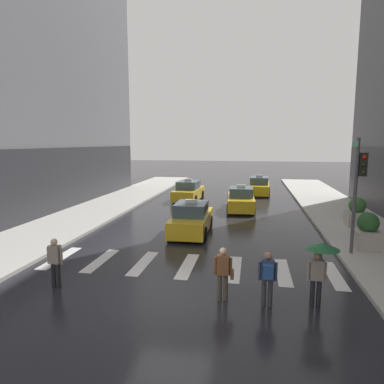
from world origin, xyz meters
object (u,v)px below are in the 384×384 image
pedestrian_with_backpack (268,275)px  traffic_light_pole (359,180)px  taxi_third (189,192)px  pedestrian_with_handbag (223,271)px  pedestrian_plain_coat (55,260)px  pedestrian_with_umbrella (320,257)px  planter_near_corner (368,232)px  planter_mid_block (357,213)px  taxi_lead (191,219)px  taxi_second (241,200)px  taxi_fourth (259,187)px

pedestrian_with_backpack → traffic_light_pole: bearing=54.1°
taxi_third → pedestrian_with_handbag: size_ratio=2.81×
traffic_light_pole → pedestrian_plain_coat: 11.94m
pedestrian_with_umbrella → planter_near_corner: bearing=62.1°
planter_mid_block → pedestrian_plain_coat: bearing=-140.2°
pedestrian_plain_coat → planter_near_corner: size_ratio=1.03×
planter_near_corner → pedestrian_with_handbag: bearing=-135.0°
pedestrian_with_umbrella → taxi_lead: bearing=124.0°
taxi_second → taxi_third: 5.50m
pedestrian_with_backpack → pedestrian_with_umbrella: bearing=10.4°
pedestrian_with_handbag → planter_mid_block: planter_mid_block is taller
pedestrian_with_umbrella → pedestrian_plain_coat: (-8.30, -0.06, -0.58)m
planter_mid_block → taxi_lead: bearing=-164.4°
taxi_fourth → pedestrian_plain_coat: (-6.96, -22.06, 0.21)m
taxi_fourth → planter_near_corner: taxi_fourth is taller
pedestrian_with_handbag → planter_mid_block: (6.55, 10.09, -0.06)m
pedestrian_with_backpack → planter_near_corner: size_ratio=1.03×
planter_mid_block → pedestrian_with_backpack: bearing=-117.0°
traffic_light_pole → pedestrian_with_handbag: bearing=-135.4°
taxi_lead → planter_near_corner: bearing=-12.5°
taxi_third → pedestrian_with_backpack: 18.76m
traffic_light_pole → pedestrian_with_backpack: size_ratio=2.91×
pedestrian_with_backpack → planter_near_corner: (4.52, 6.02, -0.10)m
taxi_second → pedestrian_plain_coat: bearing=-111.2°
taxi_third → pedestrian_plain_coat: size_ratio=2.81×
taxi_fourth → traffic_light_pole: bearing=-78.0°
planter_mid_block → taxi_fourth: bearing=113.2°
pedestrian_with_backpack → pedestrian_plain_coat: size_ratio=1.00×
traffic_light_pole → taxi_second: (-5.04, 9.38, -2.53)m
pedestrian_with_handbag → pedestrian_plain_coat: bearing=180.0°
pedestrian_plain_coat → traffic_light_pole: bearing=25.2°
taxi_lead → taxi_second: size_ratio=0.99×
pedestrian_with_umbrella → planter_near_corner: (3.05, 5.75, -0.64)m
pedestrian_plain_coat → planter_mid_block: 15.75m
taxi_third → pedestrian_with_umbrella: pedestrian_with_umbrella is taller
taxi_third → planter_mid_block: size_ratio=2.89×
taxi_fourth → planter_near_corner: bearing=-74.9°
traffic_light_pole → pedestrian_with_backpack: 6.81m
taxi_fourth → pedestrian_plain_coat: 23.14m
taxi_fourth → planter_near_corner: size_ratio=2.87×
taxi_lead → taxi_third: bearing=101.4°
taxi_lead → pedestrian_with_umbrella: bearing=-56.0°
taxi_lead → pedestrian_with_backpack: 8.63m
traffic_light_pole → planter_near_corner: size_ratio=3.00×
traffic_light_pole → planter_near_corner: traffic_light_pole is taller
traffic_light_pole → pedestrian_with_umbrella: bearing=-115.0°
pedestrian_with_umbrella → pedestrian_with_backpack: size_ratio=1.18×
taxi_second → pedestrian_with_backpack: size_ratio=2.80×
taxi_lead → taxi_second: same height
taxi_fourth → taxi_second: bearing=-100.3°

